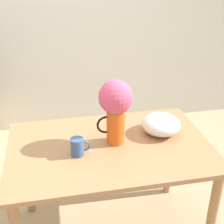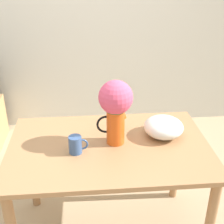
% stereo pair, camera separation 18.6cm
% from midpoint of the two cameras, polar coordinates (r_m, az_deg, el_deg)
% --- Properties ---
extents(wall_back, '(8.00, 0.05, 2.60)m').
position_cam_midpoint_polar(wall_back, '(3.41, -4.73, 17.83)').
color(wall_back, silver).
rests_on(wall_back, ground_plane).
extents(table, '(1.26, 0.82, 0.76)m').
position_cam_midpoint_polar(table, '(2.02, 2.12, -8.80)').
color(table, '#A3754C').
rests_on(table, ground_plane).
extents(flower_vase, '(0.22, 0.21, 0.42)m').
position_cam_midpoint_polar(flower_vase, '(1.86, 3.53, 1.29)').
color(flower_vase, '#E05619').
rests_on(flower_vase, table).
extents(coffee_mug, '(0.12, 0.08, 0.11)m').
position_cam_midpoint_polar(coffee_mug, '(1.86, -3.79, -6.06)').
color(coffee_mug, '#385689').
rests_on(coffee_mug, table).
extents(white_bowl, '(0.26, 0.26, 0.13)m').
position_cam_midpoint_polar(white_bowl, '(2.07, 11.96, -2.76)').
color(white_bowl, silver).
rests_on(white_bowl, table).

